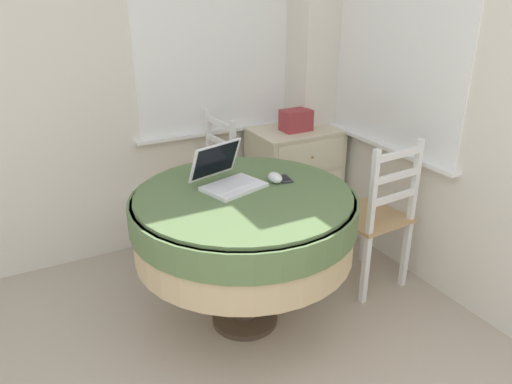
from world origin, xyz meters
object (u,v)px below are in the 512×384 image
(laptop, at_px, (227,177))
(corner_cabinet, at_px, (294,179))
(dining_chair_near_back_window, at_px, (205,189))
(round_dining_table, at_px, (244,220))
(storage_box, at_px, (296,120))
(dining_chair_near_right_window, at_px, (374,218))
(computer_mouse, at_px, (275,178))
(cell_phone, at_px, (284,179))

(laptop, xyz_separation_m, corner_cabinet, (0.87, 0.72, -0.43))
(dining_chair_near_back_window, bearing_deg, round_dining_table, -98.86)
(laptop, relative_size, storage_box, 1.81)
(laptop, relative_size, dining_chair_near_right_window, 0.39)
(computer_mouse, bearing_deg, cell_phone, 8.25)
(round_dining_table, height_order, corner_cabinet, corner_cabinet)
(computer_mouse, height_order, dining_chair_near_right_window, dining_chair_near_right_window)
(cell_phone, height_order, storage_box, storage_box)
(round_dining_table, height_order, storage_box, storage_box)
(laptop, bearing_deg, dining_chair_near_back_window, 77.28)
(computer_mouse, distance_m, storage_box, 0.97)
(laptop, bearing_deg, dining_chair_near_right_window, -9.84)
(corner_cabinet, distance_m, storage_box, 0.46)
(laptop, xyz_separation_m, dining_chair_near_right_window, (0.88, -0.15, -0.37))
(corner_cabinet, bearing_deg, computer_mouse, -128.24)
(computer_mouse, height_order, dining_chair_near_back_window, dining_chair_near_back_window)
(dining_chair_near_back_window, xyz_separation_m, corner_cabinet, (0.70, 0.00, -0.06))
(corner_cabinet, bearing_deg, cell_phone, -125.63)
(dining_chair_near_right_window, bearing_deg, cell_phone, 171.45)
(dining_chair_near_back_window, relative_size, dining_chair_near_right_window, 1.00)
(round_dining_table, xyz_separation_m, cell_phone, (0.27, 0.06, 0.15))
(laptop, bearing_deg, storage_box, 38.92)
(round_dining_table, bearing_deg, cell_phone, 12.08)
(round_dining_table, relative_size, dining_chair_near_back_window, 1.21)
(cell_phone, distance_m, dining_chair_near_right_window, 0.67)
(dining_chair_near_back_window, xyz_separation_m, storage_box, (0.68, -0.04, 0.40))
(corner_cabinet, xyz_separation_m, storage_box, (-0.02, -0.04, 0.46))
(computer_mouse, relative_size, storage_box, 0.50)
(round_dining_table, relative_size, cell_phone, 9.44)
(laptop, distance_m, dining_chair_near_back_window, 0.82)
(computer_mouse, xyz_separation_m, cell_phone, (0.06, 0.01, -0.02))
(laptop, bearing_deg, round_dining_table, -76.03)
(computer_mouse, bearing_deg, storage_box, 51.36)
(laptop, xyz_separation_m, computer_mouse, (0.24, -0.07, -0.02))
(computer_mouse, xyz_separation_m, corner_cabinet, (0.63, 0.80, -0.41))
(storage_box, bearing_deg, cell_phone, -125.92)
(storage_box, bearing_deg, dining_chair_near_back_window, 176.92)
(dining_chair_near_back_window, height_order, dining_chair_near_right_window, same)
(round_dining_table, height_order, dining_chair_near_back_window, dining_chair_near_back_window)
(cell_phone, bearing_deg, dining_chair_near_back_window, 100.16)
(round_dining_table, distance_m, laptop, 0.23)
(dining_chair_near_back_window, relative_size, storage_box, 4.68)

